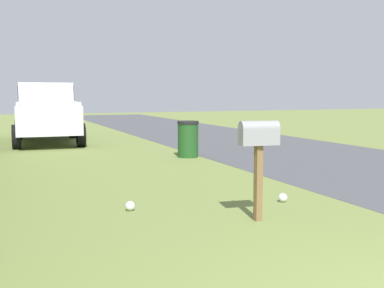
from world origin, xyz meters
TOP-DOWN VIEW (x-y plane):
  - mailbox at (3.74, -0.02)m, footprint 0.27×0.54m
  - pickup_truck at (15.30, 1.67)m, footprint 4.96×2.41m
  - trash_bin at (9.86, -1.49)m, footprint 0.58×0.58m
  - litter_bag_midfield_b at (4.90, 1.43)m, footprint 0.14×0.14m
  - litter_bag_far_scatter at (4.50, -0.93)m, footprint 0.14×0.14m

SIDE VIEW (x-z plane):
  - litter_bag_midfield_b at x=4.90m, z-range 0.00..0.14m
  - litter_bag_far_scatter at x=4.50m, z-range 0.00..0.14m
  - trash_bin at x=9.86m, z-range 0.00..0.98m
  - mailbox at x=3.74m, z-range 0.41..1.75m
  - pickup_truck at x=15.30m, z-range 0.06..2.15m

